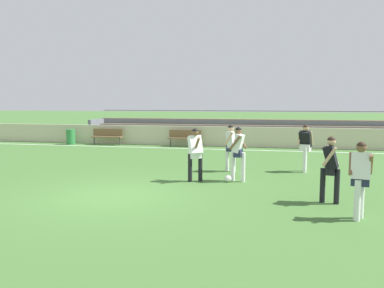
{
  "coord_description": "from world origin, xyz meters",
  "views": [
    {
      "loc": [
        4.18,
        -9.54,
        2.49
      ],
      "look_at": [
        1.25,
        4.1,
        0.97
      ],
      "focal_mm": 37.03,
      "sensor_mm": 36.0,
      "label": 1
    }
  ],
  "objects_px": {
    "trash_bin": "(71,137)",
    "player_dark_on_ball": "(305,144)",
    "player_white_wide_right": "(231,144)",
    "bench_near_wall_gap": "(185,137)",
    "soccer_ball": "(228,178)",
    "player_white_dropping_back": "(360,174)",
    "bleacher_stand": "(269,130)",
    "bench_far_left": "(107,135)",
    "player_dark_pressing_high": "(330,164)",
    "player_white_wide_left": "(238,149)",
    "player_white_challenging": "(195,150)"
  },
  "relations": [
    {
      "from": "bench_far_left",
      "to": "player_white_dropping_back",
      "type": "relative_size",
      "value": 1.09
    },
    {
      "from": "bleacher_stand",
      "to": "player_dark_pressing_high",
      "type": "relative_size",
      "value": 13.41
    },
    {
      "from": "player_white_dropping_back",
      "to": "player_white_wide_right",
      "type": "xyz_separation_m",
      "value": [
        -3.31,
        5.16,
        -0.0
      ]
    },
    {
      "from": "bleacher_stand",
      "to": "trash_bin",
      "type": "height_order",
      "value": "bleacher_stand"
    },
    {
      "from": "bench_far_left",
      "to": "player_white_dropping_back",
      "type": "bearing_deg",
      "value": -47.7
    },
    {
      "from": "trash_bin",
      "to": "player_white_wide_right",
      "type": "relative_size",
      "value": 0.52
    },
    {
      "from": "bleacher_stand",
      "to": "bench_near_wall_gap",
      "type": "relative_size",
      "value": 12.22
    },
    {
      "from": "bench_far_left",
      "to": "player_dark_pressing_high",
      "type": "relative_size",
      "value": 1.1
    },
    {
      "from": "player_dark_on_ball",
      "to": "player_white_challenging",
      "type": "bearing_deg",
      "value": -144.62
    },
    {
      "from": "player_white_dropping_back",
      "to": "player_white_challenging",
      "type": "bearing_deg",
      "value": 142.8
    },
    {
      "from": "trash_bin",
      "to": "player_dark_on_ball",
      "type": "bearing_deg",
      "value": -27.0
    },
    {
      "from": "soccer_ball",
      "to": "player_dark_pressing_high",
      "type": "bearing_deg",
      "value": -36.32
    },
    {
      "from": "player_white_dropping_back",
      "to": "player_white_wide_left",
      "type": "bearing_deg",
      "value": 129.65
    },
    {
      "from": "bench_far_left",
      "to": "soccer_ball",
      "type": "distance_m",
      "value": 12.07
    },
    {
      "from": "player_white_challenging",
      "to": "player_dark_pressing_high",
      "type": "xyz_separation_m",
      "value": [
        3.74,
        -1.89,
        -0.01
      ]
    },
    {
      "from": "bench_near_wall_gap",
      "to": "trash_bin",
      "type": "bearing_deg",
      "value": -177.74
    },
    {
      "from": "bench_far_left",
      "to": "soccer_ball",
      "type": "xyz_separation_m",
      "value": [
        8.02,
        -9.0,
        -0.44
      ]
    },
    {
      "from": "trash_bin",
      "to": "soccer_ball",
      "type": "xyz_separation_m",
      "value": [
        10.16,
        -8.74,
        -0.32
      ]
    },
    {
      "from": "player_white_wide_left",
      "to": "soccer_ball",
      "type": "height_order",
      "value": "player_white_wide_left"
    },
    {
      "from": "player_white_dropping_back",
      "to": "player_dark_on_ball",
      "type": "relative_size",
      "value": 0.99
    },
    {
      "from": "player_white_dropping_back",
      "to": "player_white_wide_right",
      "type": "height_order",
      "value": "player_white_dropping_back"
    },
    {
      "from": "bench_far_left",
      "to": "player_white_wide_right",
      "type": "height_order",
      "value": "player_white_wide_right"
    },
    {
      "from": "bench_near_wall_gap",
      "to": "soccer_ball",
      "type": "xyz_separation_m",
      "value": [
        3.48,
        -9.0,
        -0.44
      ]
    },
    {
      "from": "player_white_wide_left",
      "to": "trash_bin",
      "type": "bearing_deg",
      "value": 140.7
    },
    {
      "from": "bench_near_wall_gap",
      "to": "player_dark_on_ball",
      "type": "relative_size",
      "value": 1.08
    },
    {
      "from": "player_white_challenging",
      "to": "soccer_ball",
      "type": "xyz_separation_m",
      "value": [
        1.01,
        0.12,
        -0.87
      ]
    },
    {
      "from": "player_white_wide_right",
      "to": "player_dark_pressing_high",
      "type": "height_order",
      "value": "player_white_wide_right"
    },
    {
      "from": "bench_near_wall_gap",
      "to": "player_dark_on_ball",
      "type": "height_order",
      "value": "player_dark_on_ball"
    },
    {
      "from": "trash_bin",
      "to": "player_dark_pressing_high",
      "type": "xyz_separation_m",
      "value": [
        12.89,
        -10.75,
        0.54
      ]
    },
    {
      "from": "player_dark_pressing_high",
      "to": "player_white_dropping_back",
      "type": "bearing_deg",
      "value": -71.28
    },
    {
      "from": "bench_far_left",
      "to": "soccer_ball",
      "type": "height_order",
      "value": "bench_far_left"
    },
    {
      "from": "bench_far_left",
      "to": "player_white_challenging",
      "type": "relative_size",
      "value": 1.09
    },
    {
      "from": "bleacher_stand",
      "to": "bench_near_wall_gap",
      "type": "xyz_separation_m",
      "value": [
        -4.48,
        -2.7,
        -0.22
      ]
    },
    {
      "from": "trash_bin",
      "to": "player_white_dropping_back",
      "type": "relative_size",
      "value": 0.52
    },
    {
      "from": "bench_near_wall_gap",
      "to": "trash_bin",
      "type": "relative_size",
      "value": 2.08
    },
    {
      "from": "player_dark_on_ball",
      "to": "player_white_wide_right",
      "type": "bearing_deg",
      "value": -170.09
    },
    {
      "from": "bench_far_left",
      "to": "player_white_wide_right",
      "type": "distance_m",
      "value": 10.63
    },
    {
      "from": "bench_near_wall_gap",
      "to": "player_white_challenging",
      "type": "bearing_deg",
      "value": -74.88
    },
    {
      "from": "trash_bin",
      "to": "player_dark_on_ball",
      "type": "xyz_separation_m",
      "value": [
        12.59,
        -6.42,
        0.56
      ]
    },
    {
      "from": "player_white_dropping_back",
      "to": "soccer_ball",
      "type": "height_order",
      "value": "player_white_dropping_back"
    },
    {
      "from": "trash_bin",
      "to": "soccer_ball",
      "type": "relative_size",
      "value": 3.93
    },
    {
      "from": "player_white_challenging",
      "to": "player_white_dropping_back",
      "type": "distance_m",
      "value": 5.24
    },
    {
      "from": "bench_near_wall_gap",
      "to": "player_white_dropping_back",
      "type": "xyz_separation_m",
      "value": [
        6.64,
        -12.29,
        0.44
      ]
    },
    {
      "from": "trash_bin",
      "to": "player_white_wide_right",
      "type": "bearing_deg",
      "value": -34.42
    },
    {
      "from": "bench_near_wall_gap",
      "to": "soccer_ball",
      "type": "bearing_deg",
      "value": -68.9
    },
    {
      "from": "soccer_ball",
      "to": "player_white_wide_right",
      "type": "bearing_deg",
      "value": 94.4
    },
    {
      "from": "bench_near_wall_gap",
      "to": "player_dark_on_ball",
      "type": "bearing_deg",
      "value": -48.54
    },
    {
      "from": "player_white_wide_right",
      "to": "bench_far_left",
      "type": "bearing_deg",
      "value": 137.85
    },
    {
      "from": "player_white_wide_right",
      "to": "bench_near_wall_gap",
      "type": "bearing_deg",
      "value": 115.04
    },
    {
      "from": "player_white_dropping_back",
      "to": "soccer_ball",
      "type": "xyz_separation_m",
      "value": [
        -3.16,
        3.28,
        -0.87
      ]
    }
  ]
}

